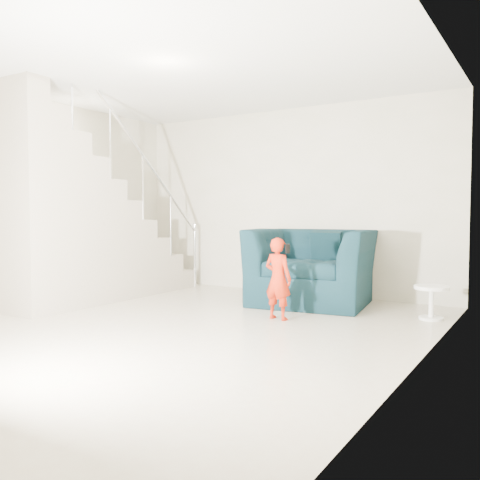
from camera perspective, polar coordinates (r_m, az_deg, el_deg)
name	(u,v)px	position (r m, az deg, el deg)	size (l,w,h in m)	color
floor	(167,327)	(5.37, -8.23, -9.64)	(5.50, 5.50, 0.00)	tan
ceiling	(165,61)	(5.45, -8.46, 19.25)	(5.50, 5.50, 0.00)	silver
back_wall	(286,201)	(7.56, 5.22, 4.35)	(5.00, 5.00, 0.00)	#B3AF92
left_wall	(14,199)	(7.11, -24.02, 4.18)	(5.50, 5.50, 0.00)	#B3AF92
right_wall	(420,190)	(4.11, 19.58, 5.32)	(5.50, 5.50, 0.00)	#B3AF92
armchair	(312,267)	(6.64, 8.04, -2.97)	(1.49, 1.30, 0.97)	black
toddler	(278,279)	(5.62, 4.29, -4.34)	(0.33, 0.22, 0.91)	#A60510
side_table	(431,297)	(6.01, 20.70, -5.99)	(0.38, 0.38, 0.38)	white
staircase	(76,230)	(7.05, -17.94, 1.03)	(1.02, 3.03, 3.62)	#ADA089
cushion	(327,246)	(6.88, 9.77, -0.71)	(0.43, 0.12, 0.41)	black
throw	(269,255)	(6.88, 3.27, -1.69)	(0.04, 0.44, 0.49)	black
phone	(288,249)	(5.53, 5.37, -0.97)	(0.02, 0.05, 0.10)	black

